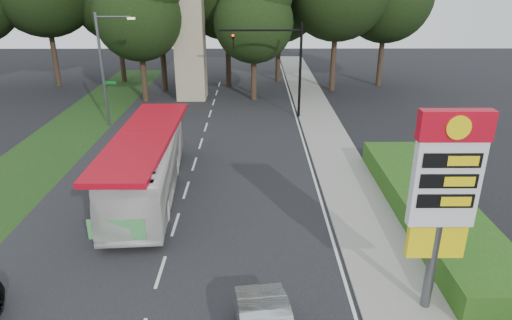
{
  "coord_description": "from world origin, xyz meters",
  "views": [
    {
      "loc": [
        3.51,
        -10.24,
        10.33
      ],
      "look_at": [
        3.6,
        9.75,
        2.2
      ],
      "focal_mm": 32.0,
      "sensor_mm": 36.0,
      "label": 1
    }
  ],
  "objects_px": {
    "gas_station_pylon": "(445,188)",
    "monument": "(190,40)",
    "traffic_signal_mast": "(283,57)",
    "transit_bus": "(147,164)",
    "streetlight_signs": "(105,65)"
  },
  "relations": [
    {
      "from": "traffic_signal_mast",
      "to": "transit_bus",
      "type": "bearing_deg",
      "value": -119.65
    },
    {
      "from": "monument",
      "to": "transit_bus",
      "type": "relative_size",
      "value": 0.89
    },
    {
      "from": "monument",
      "to": "traffic_signal_mast",
      "type": "bearing_deg",
      "value": -38.0
    },
    {
      "from": "gas_station_pylon",
      "to": "traffic_signal_mast",
      "type": "distance_m",
      "value": 22.29
    },
    {
      "from": "monument",
      "to": "transit_bus",
      "type": "bearing_deg",
      "value": -89.56
    },
    {
      "from": "gas_station_pylon",
      "to": "monument",
      "type": "bearing_deg",
      "value": 111.8
    },
    {
      "from": "traffic_signal_mast",
      "to": "transit_bus",
      "type": "distance_m",
      "value": 15.54
    },
    {
      "from": "gas_station_pylon",
      "to": "streetlight_signs",
      "type": "distance_m",
      "value": 25.74
    },
    {
      "from": "traffic_signal_mast",
      "to": "monument",
      "type": "height_order",
      "value": "monument"
    },
    {
      "from": "monument",
      "to": "gas_station_pylon",
      "type": "bearing_deg",
      "value": -68.2
    },
    {
      "from": "traffic_signal_mast",
      "to": "streetlight_signs",
      "type": "xyz_separation_m",
      "value": [
        -12.67,
        -1.99,
        -0.23
      ]
    },
    {
      "from": "transit_bus",
      "to": "gas_station_pylon",
      "type": "bearing_deg",
      "value": -42.64
    },
    {
      "from": "monument",
      "to": "transit_bus",
      "type": "xyz_separation_m",
      "value": [
        0.15,
        -19.24,
        -3.53
      ]
    },
    {
      "from": "traffic_signal_mast",
      "to": "gas_station_pylon",
      "type": "bearing_deg",
      "value": -80.91
    },
    {
      "from": "traffic_signal_mast",
      "to": "streetlight_signs",
      "type": "bearing_deg",
      "value": -171.08
    }
  ]
}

